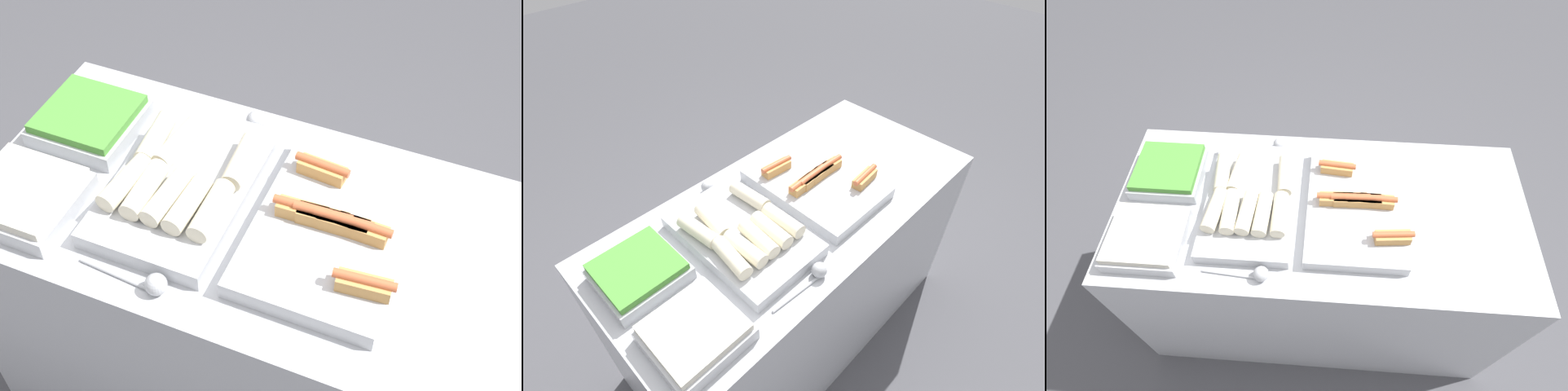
# 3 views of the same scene
# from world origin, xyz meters

# --- Properties ---
(ground_plane) EXTENTS (12.00, 12.00, 0.00)m
(ground_plane) POSITION_xyz_m (0.00, 0.00, 0.00)
(ground_plane) COLOR #4C4C51
(counter) EXTENTS (1.58, 0.74, 0.88)m
(counter) POSITION_xyz_m (0.00, 0.00, 0.44)
(counter) COLOR #B7BABF
(counter) RESTS_ON ground_plane
(tray_hotdogs) EXTENTS (0.38, 0.52, 0.10)m
(tray_hotdogs) POSITION_xyz_m (0.13, -0.00, 0.92)
(tray_hotdogs) COLOR #B7BABF
(tray_hotdogs) RESTS_ON counter
(tray_wraps) EXTENTS (0.33, 0.52, 0.10)m
(tray_wraps) POSITION_xyz_m (-0.27, -0.01, 0.93)
(tray_wraps) COLOR #B7BABF
(tray_wraps) RESTS_ON counter
(tray_side_front) EXTENTS (0.26, 0.26, 0.07)m
(tray_side_front) POSITION_xyz_m (-0.61, -0.19, 0.92)
(tray_side_front) COLOR #B7BABF
(tray_side_front) RESTS_ON counter
(tray_side_back) EXTENTS (0.26, 0.26, 0.07)m
(tray_side_back) POSITION_xyz_m (-0.61, 0.11, 0.92)
(tray_side_back) COLOR #B7BABF
(tray_side_back) RESTS_ON counter
(serving_spoon_near) EXTENTS (0.23, 0.05, 0.05)m
(serving_spoon_near) POSITION_xyz_m (-0.20, -0.30, 0.91)
(serving_spoon_near) COLOR #B2B5BA
(serving_spoon_near) RESTS_ON counter
(serving_spoon_far) EXTENTS (0.23, 0.05, 0.05)m
(serving_spoon_far) POSITION_xyz_m (-0.20, 0.30, 0.91)
(serving_spoon_far) COLOR #B2B5BA
(serving_spoon_far) RESTS_ON counter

